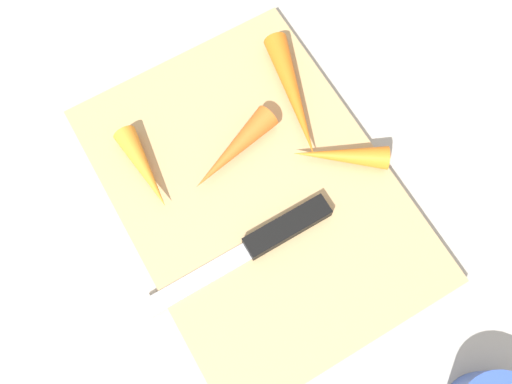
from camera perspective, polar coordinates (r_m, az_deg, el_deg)
The scene contains 7 objects.
ground_plane at distance 0.59m, azimuth -0.00°, elevation -0.38°, with size 1.40×1.40×0.00m, color #ADA8A0.
cutting_board at distance 0.59m, azimuth -0.00°, elevation -0.19°, with size 0.36×0.26×0.01m, color tan.
knife at distance 0.56m, azimuth 1.94°, elevation -4.13°, with size 0.02×0.20×0.01m.
carrot_shortest at distance 0.59m, azimuth -10.94°, elevation 2.25°, with size 0.02×0.02×0.09m, color orange.
carrot_short at distance 0.59m, azimuth 8.31°, elevation 3.57°, with size 0.02×0.02×0.10m, color orange.
carrot_long at distance 0.58m, azimuth -1.89°, elevation 4.31°, with size 0.03×0.03×0.11m, color orange.
carrot_longest at distance 0.61m, azimuth 3.77°, elevation 9.44°, with size 0.03×0.03×0.14m, color orange.
Camera 1 is at (0.16, -0.10, 0.56)m, focal length 40.59 mm.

